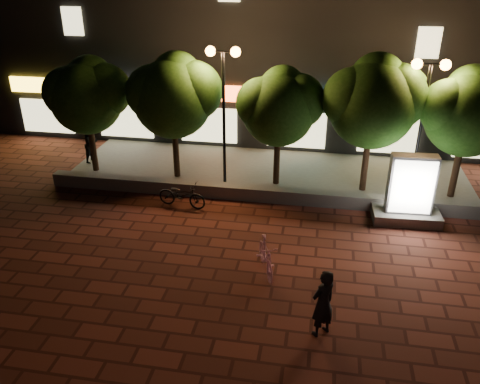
% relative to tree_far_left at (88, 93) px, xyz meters
% --- Properties ---
extents(ground, '(80.00, 80.00, 0.00)m').
position_rel_tree_far_left_xyz_m(ground, '(6.95, -5.46, -3.29)').
color(ground, maroon).
rests_on(ground, ground).
extents(retaining_wall, '(16.00, 0.45, 0.50)m').
position_rel_tree_far_left_xyz_m(retaining_wall, '(6.95, -1.46, -3.04)').
color(retaining_wall, slate).
rests_on(retaining_wall, ground).
extents(sidewalk, '(16.00, 5.00, 0.08)m').
position_rel_tree_far_left_xyz_m(sidewalk, '(6.95, 1.04, -3.25)').
color(sidewalk, slate).
rests_on(sidewalk, ground).
extents(building_block, '(28.00, 8.12, 11.30)m').
position_rel_tree_far_left_xyz_m(building_block, '(6.94, 7.53, 1.70)').
color(building_block, black).
rests_on(building_block, ground).
extents(tree_far_left, '(3.36, 2.80, 4.63)m').
position_rel_tree_far_left_xyz_m(tree_far_left, '(0.00, 0.00, 0.00)').
color(tree_far_left, black).
rests_on(tree_far_left, sidewalk).
extents(tree_left, '(3.60, 3.00, 4.89)m').
position_rel_tree_far_left_xyz_m(tree_left, '(3.50, 0.00, 0.15)').
color(tree_left, black).
rests_on(tree_left, sidewalk).
extents(tree_mid, '(3.24, 2.70, 4.50)m').
position_rel_tree_far_left_xyz_m(tree_mid, '(7.50, -0.00, -0.08)').
color(tree_mid, black).
rests_on(tree_mid, sidewalk).
extents(tree_right, '(3.72, 3.10, 5.07)m').
position_rel_tree_far_left_xyz_m(tree_right, '(10.80, 0.00, 0.27)').
color(tree_right, black).
rests_on(tree_right, sidewalk).
extents(tree_far_right, '(3.48, 2.90, 4.76)m').
position_rel_tree_far_left_xyz_m(tree_far_right, '(14.00, 0.00, 0.08)').
color(tree_far_right, black).
rests_on(tree_far_right, sidewalk).
extents(street_lamp_left, '(1.26, 0.36, 5.18)m').
position_rel_tree_far_left_xyz_m(street_lamp_left, '(5.45, -0.26, 0.74)').
color(street_lamp_left, black).
rests_on(street_lamp_left, sidewalk).
extents(street_lamp_right, '(1.26, 0.36, 4.98)m').
position_rel_tree_far_left_xyz_m(street_lamp_right, '(12.45, -0.26, 0.60)').
color(street_lamp_right, black).
rests_on(street_lamp_right, sidewalk).
extents(ad_kiosk, '(2.25, 1.20, 2.39)m').
position_rel_tree_far_left_xyz_m(ad_kiosk, '(12.08, -2.17, -2.33)').
color(ad_kiosk, slate).
rests_on(ad_kiosk, ground).
extents(scooter_pink, '(1.02, 1.78, 1.03)m').
position_rel_tree_far_left_xyz_m(scooter_pink, '(7.79, -5.92, -2.78)').
color(scooter_pink, pink).
rests_on(scooter_pink, ground).
extents(rider, '(0.76, 0.75, 1.77)m').
position_rel_tree_far_left_xyz_m(rider, '(9.39, -8.17, -2.41)').
color(rider, black).
rests_on(rider, ground).
extents(scooter_parked, '(1.85, 0.87, 0.93)m').
position_rel_tree_far_left_xyz_m(scooter_parked, '(4.35, -2.46, -2.83)').
color(scooter_parked, black).
rests_on(scooter_parked, ground).
extents(pedestrian, '(0.72, 0.86, 1.57)m').
position_rel_tree_far_left_xyz_m(pedestrian, '(-0.55, 0.80, -2.43)').
color(pedestrian, black).
rests_on(pedestrian, sidewalk).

